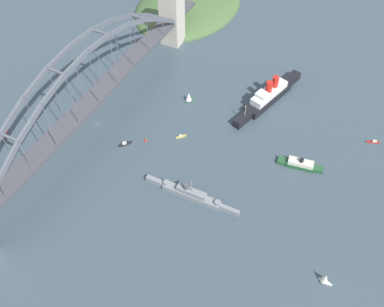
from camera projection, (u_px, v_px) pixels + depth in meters
The scene contains 13 objects.
ground_plane at pixel (98, 124), 312.39m from camera, with size 1400.00×1400.00×0.00m, color #3D4C56.
harbor_arch_bridge at pixel (91, 97), 291.70m from camera, with size 303.97×17.79×69.82m.
headland_west_shore at pixel (188, 5), 424.68m from camera, with size 137.91×99.96×26.68m.
ocean_liner at pixel (269, 95), 325.12m from camera, with size 80.78×29.34×20.48m.
naval_cruiser at pixel (191, 194), 266.83m from camera, with size 6.69×66.71×17.50m.
harbor_ferry_steamer at pixel (300, 164), 284.20m from camera, with size 10.42×31.71×7.61m.
seaplane_taxiing_near_bridge at pixel (3, 135), 302.01m from camera, with size 9.14×7.80×4.87m.
small_boat_0 at pixel (125, 144), 298.25m from camera, with size 8.96×7.42×2.52m.
small_boat_1 at pixel (181, 136), 303.14m from camera, with size 6.82×6.44×2.21m.
small_boat_3 at pixel (374, 142), 299.66m from camera, with size 4.43×9.38×2.21m.
small_boat_4 at pixel (189, 97), 326.00m from camera, with size 8.82×6.15×9.51m.
small_boat_5 at pixel (325, 278), 228.59m from camera, with size 4.82×8.04×8.99m.
channel_marker_buoy at pixel (145, 140), 300.52m from camera, with size 2.20×2.20×2.75m.
Camera 1 is at (164.00, 162.83, 223.21)m, focal length 38.49 mm.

